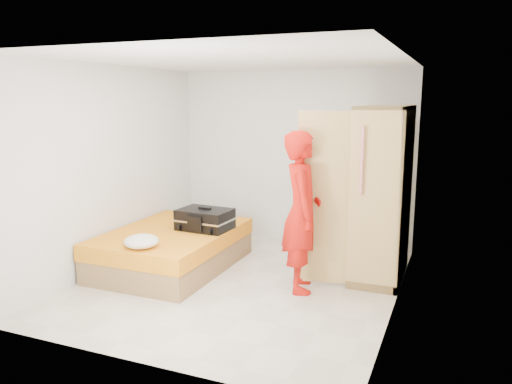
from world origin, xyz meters
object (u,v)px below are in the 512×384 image
at_px(wardrobe, 377,198).
at_px(person, 302,212).
at_px(suitcase, 205,219).
at_px(bed, 172,249).
at_px(round_cushion, 141,241).

xyz_separation_m(wardrobe, person, (-0.73, -0.74, -0.08)).
distance_m(wardrobe, person, 1.04).
bearing_deg(person, suitcase, 57.09).
bearing_deg(bed, wardrobe, 14.90).
xyz_separation_m(bed, wardrobe, (2.50, 0.67, 0.75)).
height_order(bed, person, person).
bearing_deg(suitcase, person, -8.62).
bearing_deg(person, wardrobe, -65.66).
xyz_separation_m(person, round_cushion, (-1.68, -0.71, -0.34)).
height_order(person, suitcase, person).
xyz_separation_m(bed, round_cushion, (0.09, -0.79, 0.32)).
distance_m(bed, suitcase, 0.57).
bearing_deg(person, bed, 66.46).
relative_size(wardrobe, round_cushion, 5.28).
bearing_deg(bed, round_cushion, -83.61).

